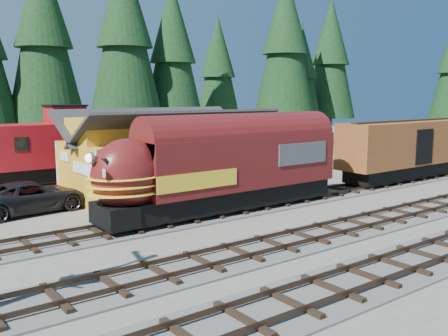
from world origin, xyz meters
TOP-DOWN VIEW (x-y plane):
  - ground at (0.00, 0.00)m, footprint 120.00×120.00m
  - track_siding at (10.00, 4.00)m, footprint 68.00×3.20m
  - track_main_south at (10.00, -2.00)m, footprint 68.00×3.20m
  - depot at (-0.00, 10.50)m, footprint 12.80×7.00m
  - conifer_backdrop at (4.73, 25.03)m, footprint 79.26×21.86m
  - locomotive at (-0.95, 4.00)m, footprint 14.35×2.85m
  - boxcar at (15.83, 4.00)m, footprint 12.55×2.69m
  - caboose at (-4.72, 18.00)m, footprint 9.67×2.80m
  - pickup_truck_a at (-8.56, 10.28)m, footprint 6.23×3.38m

SIDE VIEW (x-z plane):
  - ground at x=0.00m, z-range 0.00..0.00m
  - track_siding at x=10.00m, z-range -0.11..0.22m
  - track_main_south at x=10.00m, z-range -0.11..0.22m
  - pickup_truck_a at x=-8.56m, z-range 0.00..1.66m
  - locomotive at x=-0.95m, z-range 0.36..4.27m
  - boxcar at x=15.83m, z-range 0.43..4.38m
  - caboose at x=-4.72m, z-range -0.01..5.02m
  - depot at x=0.00m, z-range 0.31..5.61m
  - conifer_backdrop at x=4.73m, z-range 1.72..19.06m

